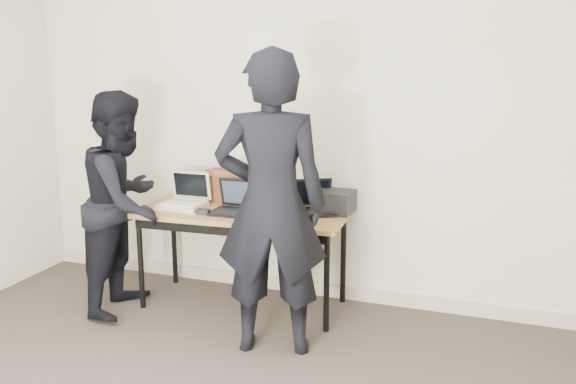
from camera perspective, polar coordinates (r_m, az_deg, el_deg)
The scene contains 13 objects.
room at distance 2.71m, azimuth -13.64°, elevation 1.19°, with size 4.60×4.60×2.80m.
desk at distance 4.62m, azimuth -4.13°, elevation -2.41°, with size 1.53×0.73×0.72m.
laptop_beige at distance 4.76m, azimuth -9.18°, elevation -0.72°, with size 0.31×0.30×0.25m.
laptop_center at distance 4.56m, azimuth -4.75°, elevation -1.18°, with size 0.30×0.29×0.23m.
laptop_right at distance 4.55m, azimuth 2.13°, elevation -1.17°, with size 0.42×0.42×0.23m.
leather_satchel at distance 4.85m, azimuth -5.02°, elevation 0.59°, with size 0.36×0.18×0.25m.
tissue at distance 4.81m, azimuth -4.72°, elevation 2.40°, with size 0.13×0.10×0.08m, color white.
equipment_box at distance 4.55m, azimuth 4.10°, elevation -0.85°, with size 0.27×0.23×0.16m, color black.
power_brick at distance 4.54m, azimuth -7.54°, elevation -1.75°, with size 0.09×0.06×0.03m, color black.
cables at distance 4.59m, azimuth -3.56°, elevation -1.68°, with size 1.14×0.51×0.01m.
person_typist at distance 3.88m, azimuth -1.53°, elevation -1.13°, with size 0.68×0.45×1.88m, color black.
person_observer at distance 4.70m, azimuth -14.33°, elevation -0.91°, with size 0.77×0.60×1.58m, color black.
baseboard at distance 5.03m, azimuth 1.38°, elevation -8.41°, with size 4.50×0.03×0.10m, color #BDAE9C.
Camera 1 is at (1.47, -2.21, 1.89)m, focal length 40.00 mm.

